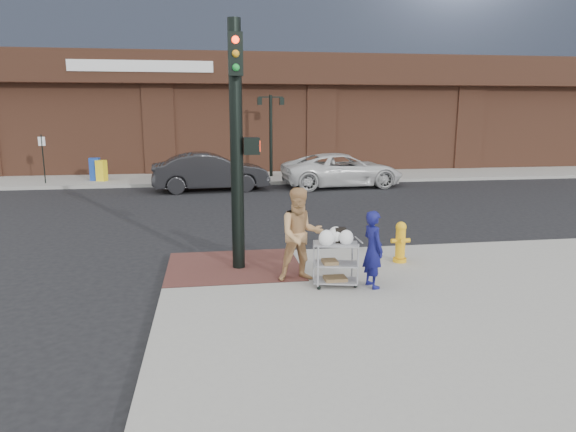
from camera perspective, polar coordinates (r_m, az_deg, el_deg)
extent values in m
plane|color=black|center=(10.27, -2.39, -7.72)|extent=(220.00, 220.00, 0.00)
cube|color=gray|center=(43.91, 9.41, 7.14)|extent=(65.00, 36.00, 0.15)
cube|color=#592D29|center=(11.03, -6.02, -5.54)|extent=(2.80, 2.40, 0.01)
cylinder|color=black|center=(25.85, -1.91, 8.85)|extent=(0.16, 0.16, 4.00)
cube|color=black|center=(25.82, -1.94, 13.07)|extent=(1.20, 0.06, 0.06)
cube|color=black|center=(25.76, -3.18, 12.61)|extent=(0.22, 0.22, 0.35)
cube|color=black|center=(25.89, -0.70, 12.63)|extent=(0.22, 0.22, 0.35)
cylinder|color=black|center=(25.83, -25.54, 5.73)|extent=(0.05, 0.05, 2.20)
cylinder|color=black|center=(10.48, -5.74, 7.46)|extent=(0.26, 0.26, 5.00)
cube|color=black|center=(10.49, -4.09, 7.77)|extent=(0.32, 0.28, 0.34)
cube|color=#FF260C|center=(10.51, -3.21, 7.78)|extent=(0.02, 0.18, 0.22)
cube|color=black|center=(10.22, -5.86, 17.46)|extent=(0.28, 0.18, 0.80)
imported|color=#111359|center=(9.67, 9.43, -3.66)|extent=(0.46, 0.60, 1.46)
imported|color=tan|center=(9.88, 1.43, -2.08)|extent=(0.93, 0.75, 1.82)
imported|color=black|center=(22.41, -8.62, 4.87)|extent=(5.08, 2.18, 1.63)
imported|color=silver|center=(23.45, 6.06, 5.10)|extent=(5.63, 2.93, 1.51)
cube|color=gray|center=(9.60, 5.34, -3.11)|extent=(0.89, 0.62, 0.03)
cube|color=gray|center=(9.71, 5.29, -5.32)|extent=(0.89, 0.62, 0.03)
cube|color=gray|center=(9.81, 5.26, -7.17)|extent=(0.89, 0.62, 0.03)
cube|color=black|center=(9.63, 5.81, -2.20)|extent=(0.20, 0.13, 0.29)
cube|color=brown|center=(9.67, 4.68, -5.10)|extent=(0.27, 0.31, 0.07)
cube|color=brown|center=(9.79, 5.26, -6.93)|extent=(0.41, 0.32, 0.06)
cylinder|color=#F1AA14|center=(11.55, 12.29, -4.78)|extent=(0.30, 0.30, 0.08)
cylinder|color=#F1AA14|center=(11.45, 12.38, -2.95)|extent=(0.21, 0.21, 0.66)
sphere|color=#F1AA14|center=(11.37, 12.45, -1.19)|extent=(0.23, 0.23, 0.23)
cylinder|color=#F1AA14|center=(11.44, 12.39, -2.69)|extent=(0.42, 0.10, 0.10)
cube|color=yellow|center=(25.71, -20.01, 4.76)|extent=(0.52, 0.50, 0.97)
cube|color=#173A9B|center=(26.01, -20.64, 4.89)|extent=(0.45, 0.41, 1.07)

